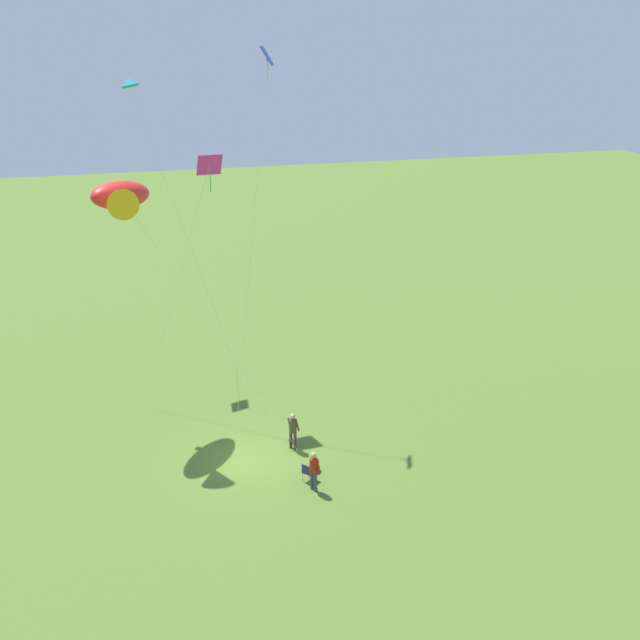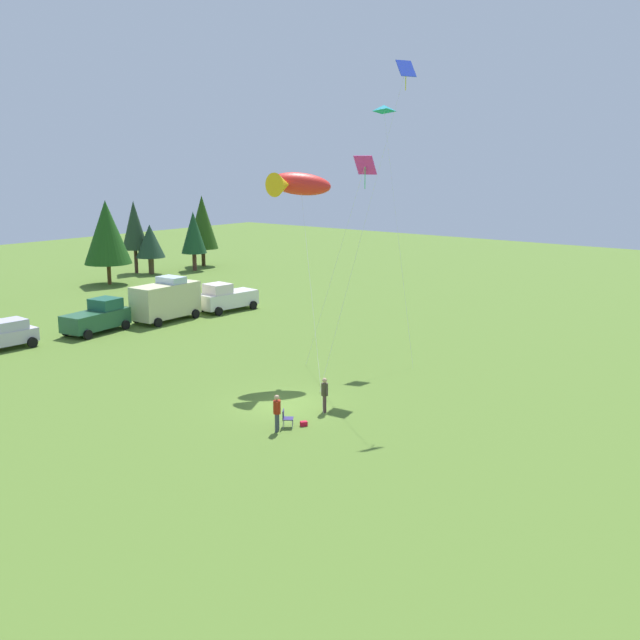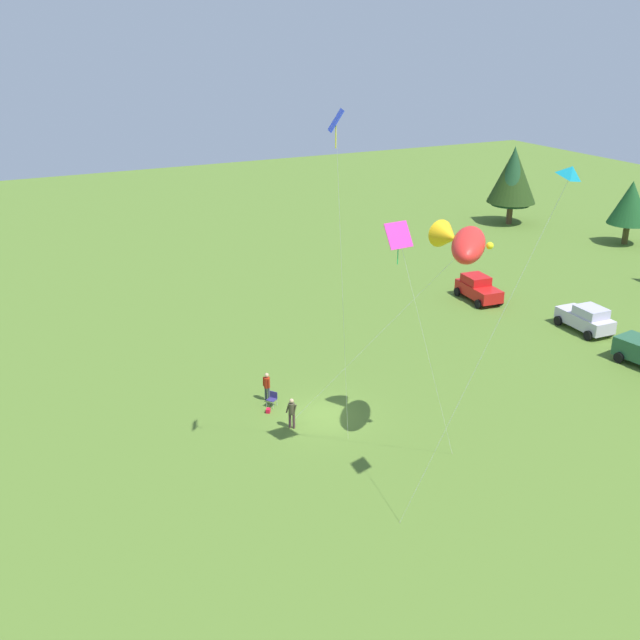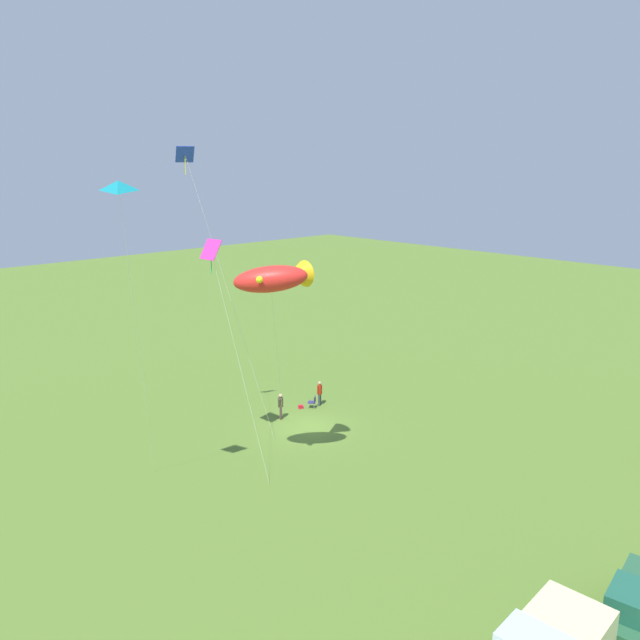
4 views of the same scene
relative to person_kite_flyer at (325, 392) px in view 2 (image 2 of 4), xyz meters
name	(u,v)px [view 2 (image 2 of 4)]	position (x,y,z in m)	size (l,w,h in m)	color
ground_plane	(286,405)	(-0.40, 2.15, -1.02)	(160.00, 160.00, 0.00)	#517128
person_kite_flyer	(325,392)	(0.00, 0.00, 0.00)	(0.52, 0.55, 1.74)	#4A3233
folding_chair	(286,417)	(-2.80, 0.07, -0.53)	(0.67, 0.67, 0.82)	navy
person_spectator	(277,410)	(-3.46, 0.02, 0.00)	(0.50, 0.45, 1.74)	#3C424C
backpack_on_grass	(304,424)	(-2.16, -0.47, -0.91)	(0.32, 0.22, 0.22)	red
car_silver_compact	(4,335)	(-3.31, 24.11, -0.07)	(4.27, 2.35, 1.89)	#BFB5C6
truck_green_flatbed	(98,317)	(3.44, 23.48, 0.08)	(5.24, 3.00, 2.34)	#265838
van_camper_beige	(166,299)	(9.12, 22.74, 0.62)	(5.51, 2.84, 3.34)	beige
truck_white_pickup	(226,298)	(14.63, 21.87, 0.08)	(5.18, 2.82, 2.34)	silver
kite_large_fish	(296,184)	(5.35, 6.34, 9.76)	(7.92, 8.29, 11.60)	red
kite_diamond_rainbow	(364,170)	(6.31, 2.30, 10.56)	(0.75, 4.55, 12.36)	#DF2E9F
kite_diamond_blue	(402,82)	(5.72, -0.44, 14.92)	(4.13, 3.15, 17.04)	blue
kite_delta_teal	(384,109)	(12.55, 5.26, 14.18)	(3.75, 5.14, 15.56)	teal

